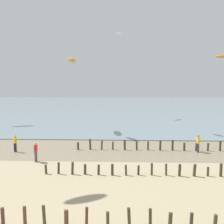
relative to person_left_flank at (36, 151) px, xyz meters
name	(u,v)px	position (x,y,z in m)	size (l,w,h in m)	color
wet_sand_strip	(81,149)	(3.25, 4.39, -0.91)	(120.00, 8.41, 0.01)	gray
sea	(105,108)	(3.25, 43.60, -0.87)	(160.00, 70.00, 0.10)	gray
groyne_near	(130,218)	(7.89, -10.53, -0.48)	(14.61, 0.36, 1.02)	#423425
groyne_mid	(163,170)	(10.44, -3.10, -0.49)	(17.23, 0.36, 0.99)	#483826
groyne_far	(176,146)	(12.75, 4.34, -0.44)	(19.08, 0.39, 1.08)	#3E392C
person_left_flank	(36,151)	(0.00, 0.00, 0.00)	(0.22, 0.57, 1.71)	#4C4C56
person_right_flank	(198,143)	(14.79, 3.77, 0.00)	(0.25, 0.57, 1.71)	#383842
person_far_down_beach	(15,143)	(-3.02, 3.16, 0.00)	(0.46, 0.40, 1.71)	#232328
kite_aloft_1	(120,34)	(6.91, 28.74, 14.12)	(2.08, 0.67, 0.33)	white
kite_aloft_4	(72,60)	(0.52, 15.09, 8.64)	(3.43, 1.10, 0.55)	orange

